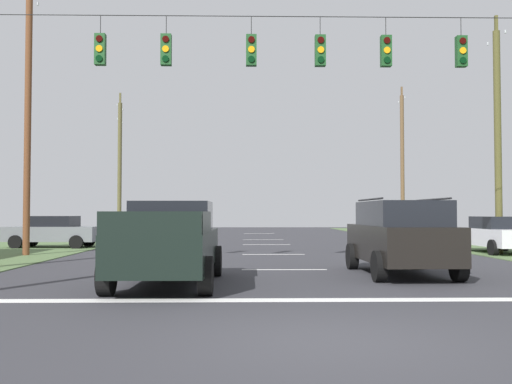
% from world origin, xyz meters
% --- Properties ---
extents(ground_plane, '(120.00, 120.00, 0.00)m').
position_xyz_m(ground_plane, '(0.00, 0.00, 0.00)').
color(ground_plane, '#333338').
extents(stop_bar_stripe, '(15.22, 0.45, 0.01)m').
position_xyz_m(stop_bar_stripe, '(0.00, 3.61, 0.00)').
color(stop_bar_stripe, white).
rests_on(stop_bar_stripe, ground).
extents(lane_dash_0, '(2.50, 0.15, 0.01)m').
position_xyz_m(lane_dash_0, '(0.00, 9.61, 0.00)').
color(lane_dash_0, white).
rests_on(lane_dash_0, ground).
extents(lane_dash_1, '(2.50, 0.15, 0.01)m').
position_xyz_m(lane_dash_1, '(0.00, 15.94, 0.00)').
color(lane_dash_1, white).
rests_on(lane_dash_1, ground).
extents(lane_dash_2, '(2.50, 0.15, 0.01)m').
position_xyz_m(lane_dash_2, '(0.00, 23.22, 0.00)').
color(lane_dash_2, white).
rests_on(lane_dash_2, ground).
extents(lane_dash_3, '(2.50, 0.15, 0.01)m').
position_xyz_m(lane_dash_3, '(0.00, 28.84, 0.00)').
color(lane_dash_3, white).
rests_on(lane_dash_3, ground).
extents(lane_dash_4, '(2.50, 0.15, 0.01)m').
position_xyz_m(lane_dash_4, '(0.00, 39.63, 0.00)').
color(lane_dash_4, white).
rests_on(lane_dash_4, ground).
extents(overhead_signal_span, '(18.07, 0.31, 8.38)m').
position_xyz_m(overhead_signal_span, '(-0.08, 10.06, 4.78)').
color(overhead_signal_span, brown).
rests_on(overhead_signal_span, ground).
extents(pickup_truck, '(2.31, 5.42, 1.95)m').
position_xyz_m(pickup_truck, '(-2.94, 6.16, 0.97)').
color(pickup_truck, black).
rests_on(pickup_truck, ground).
extents(suv_black, '(2.27, 4.83, 2.05)m').
position_xyz_m(suv_black, '(3.03, 8.08, 1.06)').
color(suv_black, black).
rests_on(suv_black, ground).
extents(distant_car_crossing_white, '(2.14, 4.36, 1.52)m').
position_xyz_m(distant_car_crossing_white, '(9.29, 16.30, 0.79)').
color(distant_car_crossing_white, silver).
rests_on(distant_car_crossing_white, ground).
extents(distant_car_oncoming, '(4.38, 2.19, 1.52)m').
position_xyz_m(distant_car_oncoming, '(-10.29, 20.52, 0.79)').
color(distant_car_oncoming, slate).
rests_on(distant_car_oncoming, ground).
extents(utility_pole_mid_right, '(0.28, 1.74, 9.75)m').
position_xyz_m(utility_pole_mid_right, '(9.13, 15.86, 4.73)').
color(utility_pole_mid_right, brown).
rests_on(utility_pole_mid_right, ground).
extents(utility_pole_far_right, '(0.26, 1.68, 10.27)m').
position_xyz_m(utility_pole_far_right, '(9.57, 31.85, 5.03)').
color(utility_pole_far_right, brown).
rests_on(utility_pole_far_right, ground).
extents(utility_pole_mid_left, '(0.26, 1.98, 11.33)m').
position_xyz_m(utility_pole_mid_left, '(-9.67, 15.38, 5.51)').
color(utility_pole_mid_left, brown).
rests_on(utility_pole_mid_left, ground).
extents(utility_pole_far_left, '(0.27, 1.80, 9.65)m').
position_xyz_m(utility_pole_far_left, '(-9.44, 31.26, 4.80)').
color(utility_pole_far_left, brown).
rests_on(utility_pole_far_left, ground).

